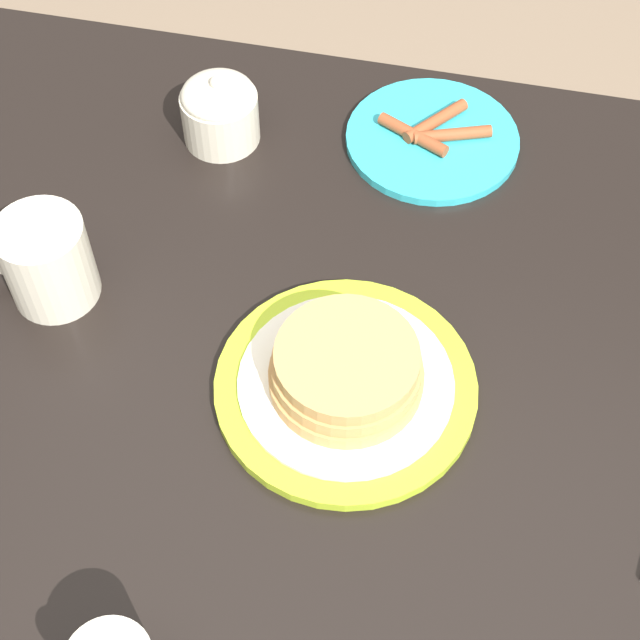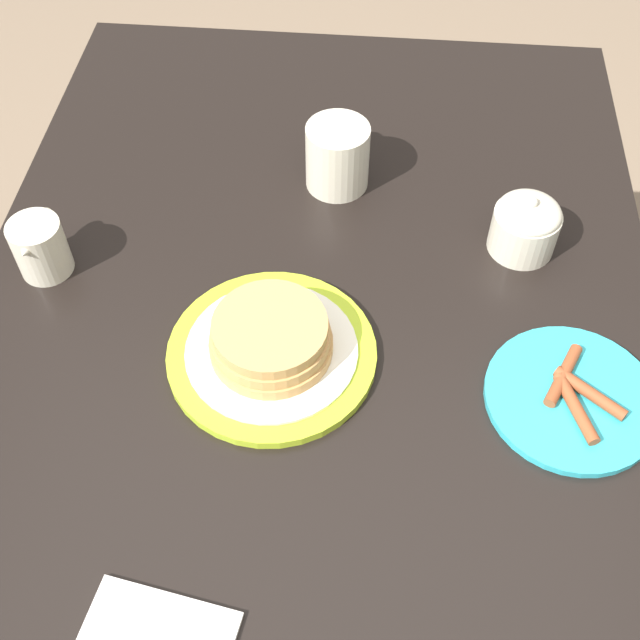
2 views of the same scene
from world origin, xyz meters
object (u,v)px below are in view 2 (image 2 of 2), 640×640
side_plate_bacon (572,397)px  sugar_bowl (526,225)px  coffee_mug (338,154)px  creamer_pitcher (40,247)px  pancake_plate (271,346)px

side_plate_bacon → sugar_bowl: (0.23, 0.04, 0.03)m
side_plate_bacon → sugar_bowl: 0.24m
coffee_mug → creamer_pitcher: coffee_mug is taller
coffee_mug → sugar_bowl: size_ratio=1.38×
creamer_pitcher → side_plate_bacon: bearing=-102.4°
creamer_pitcher → pancake_plate: bearing=-110.5°
creamer_pitcher → sugar_bowl: bearing=-81.3°
pancake_plate → coffee_mug: size_ratio=2.04×
pancake_plate → coffee_mug: (0.31, -0.05, 0.02)m
side_plate_bacon → coffee_mug: (0.34, 0.29, 0.04)m
creamer_pitcher → sugar_bowl: sugar_bowl is taller
side_plate_bacon → creamer_pitcher: size_ratio=1.93×
side_plate_bacon → creamer_pitcher: 0.66m
side_plate_bacon → coffee_mug: bearing=40.6°
pancake_plate → sugar_bowl: size_ratio=2.82×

